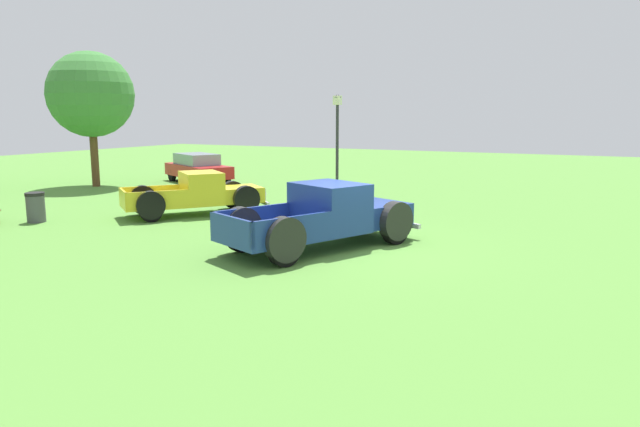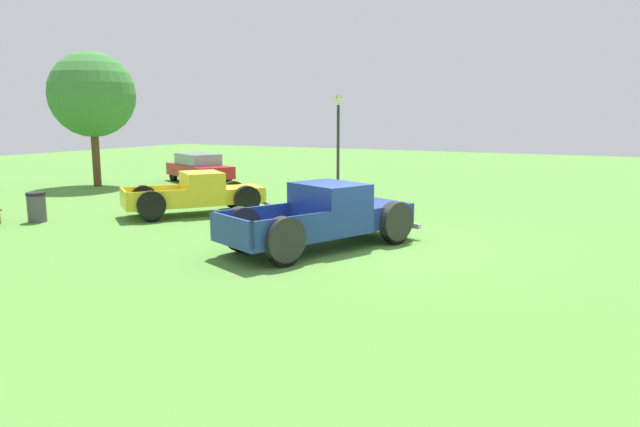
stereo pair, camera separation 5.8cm
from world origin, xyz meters
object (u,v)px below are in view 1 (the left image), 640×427
pickup_truck_behind_left (203,194)px  sedan_distant_a (198,168)px  pickup_truck_foreground (332,216)px  trash_can (36,207)px  oak_tree_west (91,95)px  lamp_post_near (337,144)px

pickup_truck_behind_left → sedan_distant_a: 9.55m
pickup_truck_foreground → pickup_truck_behind_left: size_ratio=1.19×
pickup_truck_behind_left → trash_can: bearing=134.2°
pickup_truck_behind_left → oak_tree_west: bearing=67.7°
pickup_truck_foreground → oak_tree_west: size_ratio=0.91×
lamp_post_near → trash_can: 11.27m
trash_can → oak_tree_west: bearing=37.2°
sedan_distant_a → lamp_post_near: 8.85m
sedan_distant_a → oak_tree_west: (-3.40, 3.38, 3.53)m
sedan_distant_a → oak_tree_west: oak_tree_west is taller
sedan_distant_a → pickup_truck_foreground: bearing=-128.5°
lamp_post_near → oak_tree_west: 12.24m
sedan_distant_a → trash_can: sedan_distant_a is taller
lamp_post_near → trash_can: size_ratio=4.42×
lamp_post_near → sedan_distant_a: bearing=78.6°
lamp_post_near → pickup_truck_foreground: bearing=-155.3°
pickup_truck_foreground → trash_can: bearing=97.2°
trash_can → oak_tree_west: (7.57, 5.75, 3.81)m
pickup_truck_foreground → pickup_truck_behind_left: pickup_truck_foreground is taller
sedan_distant_a → lamp_post_near: lamp_post_near is taller
lamp_post_near → pickup_truck_behind_left: bearing=156.6°
pickup_truck_behind_left → lamp_post_near: lamp_post_near is taller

